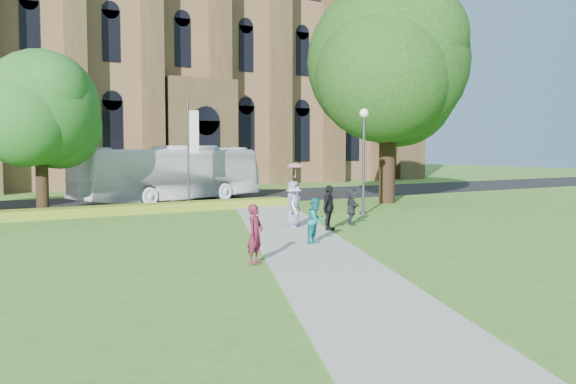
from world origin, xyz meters
TOP-DOWN VIEW (x-y plane):
  - ground at (0.00, 0.00)m, footprint 160.00×160.00m
  - road at (0.00, 20.00)m, footprint 160.00×10.00m
  - footpath at (0.00, 1.00)m, footprint 15.58×28.54m
  - flower_hedge at (-2.00, 13.20)m, footprint 18.00×1.40m
  - cathedral at (10.00, 39.73)m, footprint 52.60×18.25m
  - streetlamp at (7.50, 6.50)m, footprint 0.44×0.44m
  - large_tree at (13.00, 11.00)m, footprint 9.60×9.60m
  - street_tree_1 at (-6.00, 14.50)m, footprint 5.60×5.60m
  - banner_pole_0 at (2.11, 15.20)m, footprint 0.70×0.10m
  - tour_coach at (2.24, 18.51)m, footprint 12.63×5.72m
  - pedestrian_0 at (-3.73, -2.37)m, footprint 0.73×0.67m
  - pedestrian_1 at (-0.10, -0.23)m, footprint 0.95×0.88m
  - pedestrian_2 at (1.77, 4.01)m, footprint 1.07×1.29m
  - pedestrian_3 at (2.33, 2.35)m, footprint 1.12×0.96m
  - pedestrian_4 at (1.73, 4.02)m, footprint 1.12×1.01m
  - pedestrian_5 at (4.39, 3.50)m, footprint 1.09×1.48m
  - parasol at (1.91, 4.12)m, footprint 0.91×0.91m

SIDE VIEW (x-z plane):
  - ground at x=0.00m, z-range 0.00..0.00m
  - road at x=0.00m, z-range 0.00..0.02m
  - footpath at x=0.00m, z-range 0.00..0.04m
  - flower_hedge at x=-2.00m, z-range 0.00..0.45m
  - pedestrian_5 at x=4.39m, z-range 0.04..1.59m
  - pedestrian_1 at x=-0.10m, z-range 0.04..1.62m
  - pedestrian_0 at x=-3.73m, z-range 0.04..1.72m
  - pedestrian_2 at x=1.77m, z-range 0.04..1.78m
  - pedestrian_3 at x=2.33m, z-range 0.04..1.84m
  - pedestrian_4 at x=1.73m, z-range 0.04..1.96m
  - tour_coach at x=2.24m, z-range 0.02..3.45m
  - parasol at x=1.91m, z-range 1.96..2.61m
  - streetlamp at x=7.50m, z-range 0.68..5.92m
  - banner_pole_0 at x=2.11m, z-range 0.39..6.39m
  - street_tree_1 at x=-6.00m, z-range 1.20..9.25m
  - large_tree at x=13.00m, z-range 1.77..14.97m
  - cathedral at x=10.00m, z-range -1.02..26.98m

